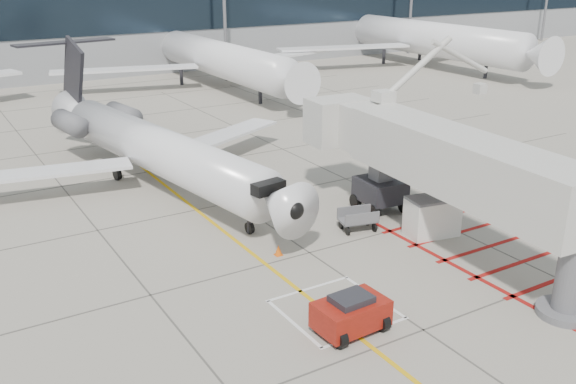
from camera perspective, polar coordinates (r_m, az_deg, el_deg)
ground_plane at (r=28.18m, az=6.40°, el=-8.39°), size 260.00×260.00×0.00m
regional_jet at (r=37.58m, az=-9.99°, el=5.26°), size 28.09×33.35×7.90m
jet_bridge at (r=30.81m, az=15.01°, el=1.41°), size 10.43×19.93×7.75m
pushback_tug at (r=24.73m, az=5.62°, el=-10.60°), size 2.81×1.83×1.59m
baggage_cart at (r=33.53m, az=6.23°, el=-2.44°), size 2.13×1.61×1.20m
ground_power_unit at (r=33.44m, az=12.69°, el=-2.12°), size 2.79×1.92×2.04m
cone_nose at (r=30.73m, az=-0.86°, el=-5.19°), size 0.37×0.37×0.52m
cone_side at (r=35.73m, az=1.71°, el=-1.49°), size 0.35×0.35×0.49m
terminal_building at (r=93.20m, az=-15.90°, el=15.44°), size 180.00×28.00×14.00m
terminal_glass_band at (r=79.74m, az=-13.05°, el=15.74°), size 180.00×0.10×6.00m
bg_aircraft_c at (r=72.27m, az=-6.98°, el=13.79°), size 33.75×37.50×11.25m
bg_aircraft_d at (r=88.48m, az=11.26°, el=15.19°), size 38.29×42.54×12.76m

